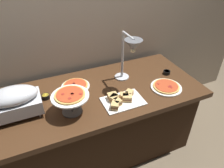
{
  "coord_description": "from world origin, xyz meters",
  "views": [
    {
      "loc": [
        -0.47,
        -1.4,
        1.88
      ],
      "look_at": [
        0.13,
        0.0,
        0.81
      ],
      "focal_mm": 32.93,
      "sensor_mm": 36.0,
      "label": 1
    }
  ],
  "objects_px": {
    "heat_lamp": "(131,49)",
    "pizza_plate_raised_stand": "(70,97)",
    "chafing_dish": "(14,101)",
    "pizza_plate_center": "(166,87)",
    "sandwich_platter": "(121,99)",
    "sauce_cup_far": "(46,96)",
    "sauce_cup_near": "(167,72)",
    "pizza_plate_front": "(75,86)"
  },
  "relations": [
    {
      "from": "heat_lamp",
      "to": "pizza_plate_raised_stand",
      "type": "distance_m",
      "value": 0.64
    },
    {
      "from": "chafing_dish",
      "to": "pizza_plate_center",
      "type": "relative_size",
      "value": 1.35
    },
    {
      "from": "pizza_plate_raised_stand",
      "to": "sandwich_platter",
      "type": "relative_size",
      "value": 0.84
    },
    {
      "from": "sandwich_platter",
      "to": "sauce_cup_far",
      "type": "xyz_separation_m",
      "value": [
        -0.58,
        0.3,
        -0.0
      ]
    },
    {
      "from": "heat_lamp",
      "to": "sauce_cup_near",
      "type": "bearing_deg",
      "value": 4.25
    },
    {
      "from": "chafing_dish",
      "to": "pizza_plate_center",
      "type": "xyz_separation_m",
      "value": [
        1.27,
        -0.16,
        -0.13
      ]
    },
    {
      "from": "sandwich_platter",
      "to": "pizza_plate_front",
      "type": "bearing_deg",
      "value": 129.43
    },
    {
      "from": "sandwich_platter",
      "to": "chafing_dish",
      "type": "bearing_deg",
      "value": 168.08
    },
    {
      "from": "pizza_plate_raised_stand",
      "to": "sauce_cup_far",
      "type": "relative_size",
      "value": 4.38
    },
    {
      "from": "pizza_plate_center",
      "to": "sauce_cup_far",
      "type": "height_order",
      "value": "sauce_cup_far"
    },
    {
      "from": "pizza_plate_front",
      "to": "sauce_cup_far",
      "type": "height_order",
      "value": "sauce_cup_far"
    },
    {
      "from": "heat_lamp",
      "to": "sauce_cup_far",
      "type": "bearing_deg",
      "value": 171.3
    },
    {
      "from": "sauce_cup_near",
      "to": "sauce_cup_far",
      "type": "height_order",
      "value": "sauce_cup_far"
    },
    {
      "from": "chafing_dish",
      "to": "sauce_cup_far",
      "type": "xyz_separation_m",
      "value": [
        0.23,
        0.13,
        -0.12
      ]
    },
    {
      "from": "sandwich_platter",
      "to": "sauce_cup_near",
      "type": "xyz_separation_m",
      "value": [
        0.62,
        0.22,
        -0.01
      ]
    },
    {
      "from": "heat_lamp",
      "to": "pizza_plate_front",
      "type": "height_order",
      "value": "heat_lamp"
    },
    {
      "from": "pizza_plate_front",
      "to": "sauce_cup_far",
      "type": "bearing_deg",
      "value": -166.94
    },
    {
      "from": "chafing_dish",
      "to": "pizza_plate_center",
      "type": "distance_m",
      "value": 1.29
    },
    {
      "from": "pizza_plate_front",
      "to": "sauce_cup_far",
      "type": "relative_size",
      "value": 3.96
    },
    {
      "from": "chafing_dish",
      "to": "pizza_plate_center",
      "type": "height_order",
      "value": "chafing_dish"
    },
    {
      "from": "heat_lamp",
      "to": "pizza_plate_center",
      "type": "relative_size",
      "value": 1.69
    },
    {
      "from": "chafing_dish",
      "to": "sauce_cup_near",
      "type": "relative_size",
      "value": 5.48
    },
    {
      "from": "chafing_dish",
      "to": "sauce_cup_far",
      "type": "bearing_deg",
      "value": 29.0
    },
    {
      "from": "pizza_plate_center",
      "to": "pizza_plate_raised_stand",
      "type": "relative_size",
      "value": 0.98
    },
    {
      "from": "pizza_plate_raised_stand",
      "to": "sauce_cup_near",
      "type": "relative_size",
      "value": 4.15
    },
    {
      "from": "pizza_plate_front",
      "to": "sandwich_platter",
      "type": "bearing_deg",
      "value": -50.57
    },
    {
      "from": "pizza_plate_center",
      "to": "pizza_plate_raised_stand",
      "type": "height_order",
      "value": "pizza_plate_raised_stand"
    },
    {
      "from": "heat_lamp",
      "to": "pizza_plate_raised_stand",
      "type": "xyz_separation_m",
      "value": [
        -0.58,
        -0.14,
        -0.23
      ]
    },
    {
      "from": "chafing_dish",
      "to": "sandwich_platter",
      "type": "bearing_deg",
      "value": -11.92
    },
    {
      "from": "heat_lamp",
      "to": "pizza_plate_front",
      "type": "distance_m",
      "value": 0.62
    },
    {
      "from": "heat_lamp",
      "to": "pizza_plate_front",
      "type": "bearing_deg",
      "value": 159.02
    },
    {
      "from": "pizza_plate_raised_stand",
      "to": "sandwich_platter",
      "type": "xyz_separation_m",
      "value": [
        0.41,
        -0.04,
        -0.12
      ]
    },
    {
      "from": "chafing_dish",
      "to": "pizza_plate_raised_stand",
      "type": "relative_size",
      "value": 1.32
    },
    {
      "from": "chafing_dish",
      "to": "sauce_cup_far",
      "type": "relative_size",
      "value": 5.77
    },
    {
      "from": "sauce_cup_near",
      "to": "sauce_cup_far",
      "type": "xyz_separation_m",
      "value": [
        -1.2,
        0.08,
        0.0
      ]
    },
    {
      "from": "chafing_dish",
      "to": "sauce_cup_near",
      "type": "height_order",
      "value": "chafing_dish"
    },
    {
      "from": "heat_lamp",
      "to": "pizza_plate_center",
      "type": "xyz_separation_m",
      "value": [
        0.3,
        -0.17,
        -0.36
      ]
    },
    {
      "from": "pizza_plate_front",
      "to": "pizza_plate_center",
      "type": "relative_size",
      "value": 0.92
    },
    {
      "from": "pizza_plate_center",
      "to": "sauce_cup_near",
      "type": "xyz_separation_m",
      "value": [
        0.15,
        0.2,
        0.01
      ]
    },
    {
      "from": "chafing_dish",
      "to": "sandwich_platter",
      "type": "relative_size",
      "value": 1.11
    },
    {
      "from": "heat_lamp",
      "to": "sauce_cup_near",
      "type": "distance_m",
      "value": 0.57
    },
    {
      "from": "sandwich_platter",
      "to": "sauce_cup_near",
      "type": "relative_size",
      "value": 4.93
    }
  ]
}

